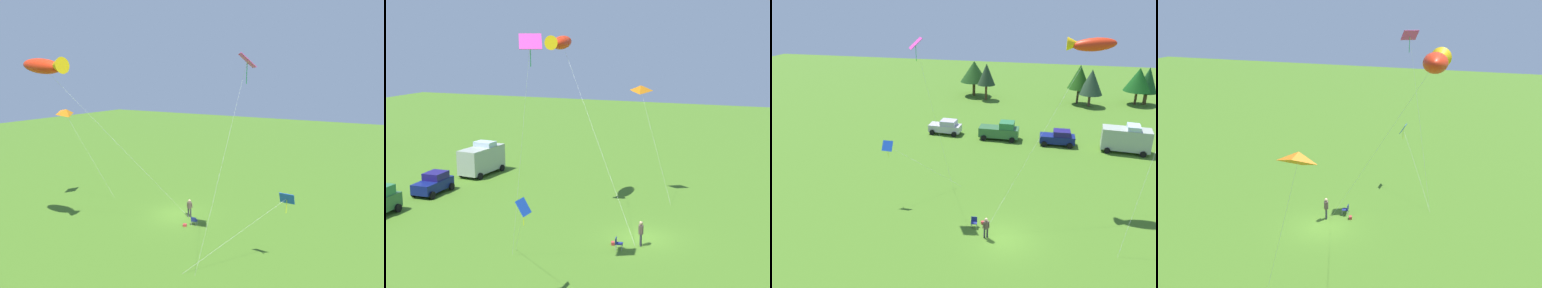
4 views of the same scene
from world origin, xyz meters
TOP-DOWN VIEW (x-y plane):
  - ground_plane at (0.00, 0.00)m, footprint 160.00×160.00m
  - person_kite_flyer at (-1.40, -0.22)m, footprint 0.54×0.43m
  - folding_chair at (-2.58, 1.06)m, footprint 0.55×0.55m
  - backpack_on_grass at (-1.95, 1.60)m, footprint 0.38×0.32m
  - car_navy_hatch at (3.92, 20.62)m, footprint 4.25×2.30m
  - van_motorhome_grey at (11.61, 20.21)m, footprint 5.55×2.94m
  - kite_large_fish at (5.24, 8.55)m, footprint 9.14×9.27m
  - kite_diamond_blue at (-10.72, 3.86)m, footprint 6.18×3.89m
  - kite_diamond_rainbow at (-8.08, 4.62)m, footprint 2.88×3.43m
  - kite_delta_orange at (10.33, 3.12)m, footprint 2.81×4.22m

SIDE VIEW (x-z plane):
  - ground_plane at x=0.00m, z-range 0.00..0.00m
  - backpack_on_grass at x=-1.95m, z-range 0.00..0.22m
  - folding_chair at x=-2.58m, z-range 0.08..0.90m
  - car_navy_hatch at x=3.92m, z-range 0.00..1.89m
  - person_kite_flyer at x=-1.40m, z-range 0.15..1.89m
  - van_motorhome_grey at x=11.61m, z-range -0.03..3.31m
  - kite_diamond_blue at x=-10.72m, z-range 2.22..7.76m
  - kite_delta_orange at x=10.33m, z-range 4.56..14.62m
  - kite_diamond_rainbow at x=-8.08m, z-range 6.35..20.52m
  - kite_large_fish at x=5.24m, z-range 6.43..20.67m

